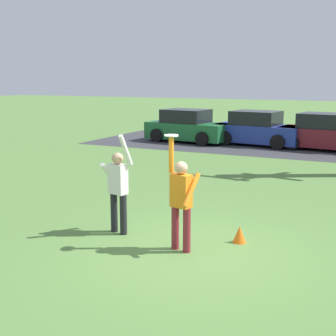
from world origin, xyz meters
The scene contains 9 objects.
ground_plane centered at (0.00, 0.00, 0.00)m, with size 120.00×120.00×0.00m, color #567F3D.
person_catcher centered at (-0.25, -0.04, 0.98)m, with size 0.57×0.49×2.08m.
person_defender centered at (-1.78, 0.30, 0.98)m, with size 0.60×0.52×2.04m.
frisbee_disc centered at (-0.47, 0.01, 2.09)m, with size 0.25×0.25×0.02m, color white.
parked_car_green centered at (-5.98, 13.54, 0.73)m, with size 4.29×2.42×1.59m.
parked_car_blue centered at (-2.57, 13.90, 0.73)m, with size 4.29×2.42×1.59m.
parked_car_maroon centered at (0.53, 13.76, 0.73)m, with size 4.29×2.42×1.59m.
parking_strip centered at (-1.05, 13.76, 0.00)m, with size 18.85×6.40×0.01m, color #38383D.
field_cone_orange centered at (0.59, 0.83, 0.16)m, with size 0.26×0.26×0.32m, color orange.
Camera 1 is at (3.02, -7.34, 3.09)m, focal length 49.46 mm.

